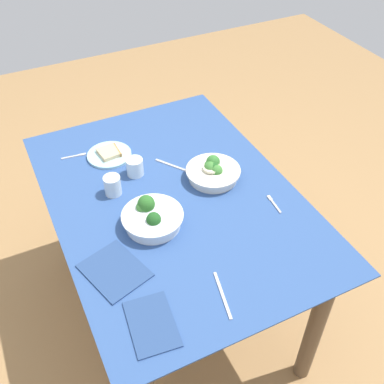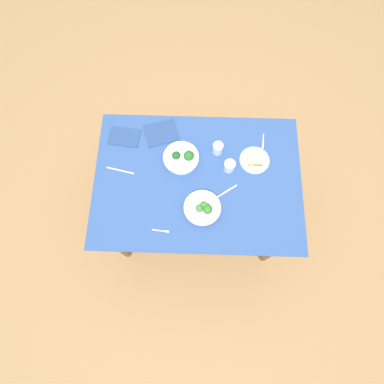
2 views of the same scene
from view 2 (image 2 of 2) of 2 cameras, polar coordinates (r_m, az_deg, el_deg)
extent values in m
plane|color=#9E7547|center=(2.80, 0.75, -3.68)|extent=(6.00, 6.00, 0.00)
cube|color=#2D4C84|center=(2.07, 1.02, 2.14)|extent=(1.35, 0.95, 0.01)
cube|color=brown|center=(2.08, 1.01, 1.98)|extent=(1.31, 0.92, 0.02)
cylinder|color=brown|center=(2.42, -13.09, -9.25)|extent=(0.07, 0.07, 0.75)
cylinder|color=brown|center=(2.43, 14.37, -9.97)|extent=(0.07, 0.07, 0.75)
cylinder|color=brown|center=(2.64, -11.42, 6.70)|extent=(0.07, 0.07, 0.75)
cylinder|color=brown|center=(2.65, 13.50, 6.01)|extent=(0.07, 0.07, 0.75)
cylinder|color=white|center=(2.10, -1.95, 5.90)|extent=(0.21, 0.21, 0.05)
cylinder|color=white|center=(2.07, -1.98, 6.23)|extent=(0.23, 0.23, 0.01)
sphere|color=#3D7A33|center=(2.07, -0.61, 6.91)|extent=(0.04, 0.04, 0.04)
sphere|color=#1E511E|center=(2.07, -2.85, 6.54)|extent=(0.06, 0.06, 0.06)
sphere|color=#286023|center=(2.06, -0.59, 6.51)|extent=(0.07, 0.07, 0.07)
cylinder|color=silver|center=(1.98, 1.84, -3.00)|extent=(0.21, 0.21, 0.04)
cylinder|color=silver|center=(1.96, 1.86, -2.81)|extent=(0.23, 0.23, 0.01)
sphere|color=#3D7A33|center=(1.95, 1.39, -2.94)|extent=(0.05, 0.05, 0.05)
sphere|color=#1E511E|center=(1.95, 1.92, -2.79)|extent=(0.05, 0.05, 0.05)
sphere|color=#33702D|center=(1.95, 2.58, -2.59)|extent=(0.05, 0.05, 0.05)
sphere|color=#3D7A33|center=(1.95, 2.13, -2.49)|extent=(0.06, 0.06, 0.06)
sphere|color=#33702D|center=(1.94, 2.80, -3.13)|extent=(0.06, 0.06, 0.06)
cylinder|color=beige|center=(1.95, 1.95, -2.49)|extent=(0.07, 0.07, 0.01)
cylinder|color=#99C6D1|center=(2.15, 11.12, 5.59)|extent=(0.20, 0.20, 0.01)
cube|color=#CCB284|center=(2.14, 11.19, 5.75)|extent=(0.10, 0.10, 0.02)
cube|color=#9E703D|center=(2.12, 11.23, 4.77)|extent=(0.09, 0.01, 0.02)
cylinder|color=silver|center=(2.12, 4.62, 7.80)|extent=(0.07, 0.07, 0.08)
cylinder|color=silver|center=(2.07, 6.71, 4.63)|extent=(0.07, 0.07, 0.08)
cube|color=#B7B7BC|center=(1.97, -6.03, -6.88)|extent=(0.08, 0.02, 0.00)
cube|color=#B7B7BC|center=(1.97, -4.51, -7.08)|extent=(0.03, 0.02, 0.00)
cube|color=#B7B7BC|center=(2.24, 12.64, 9.19)|extent=(0.02, 0.08, 0.00)
cube|color=#B7B7BC|center=(2.21, 12.55, 7.95)|extent=(0.02, 0.03, 0.00)
cube|color=#B7B7BC|center=(2.04, 5.84, -0.14)|extent=(0.17, 0.12, 0.00)
cube|color=#B7B7BC|center=(2.14, -12.71, 3.78)|extent=(0.19, 0.05, 0.00)
cube|color=navy|center=(2.22, -5.54, 10.48)|extent=(0.26, 0.23, 0.01)
cube|color=navy|center=(2.24, -12.02, 9.66)|extent=(0.22, 0.16, 0.01)
camera|label=1|loc=(1.91, -48.68, 32.57)|focal=42.81mm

